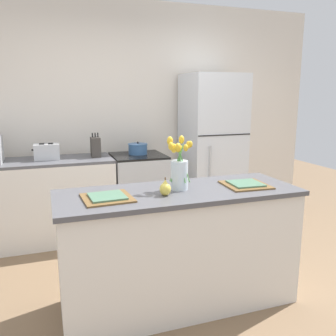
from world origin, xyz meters
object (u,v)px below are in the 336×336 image
at_px(plate_setting_left, 107,197).
at_px(cooking_pot, 138,149).
at_px(plate_setting_right, 246,184).
at_px(refrigerator, 212,150).
at_px(flower_vase, 179,169).
at_px(pear_figurine, 165,188).
at_px(knife_block, 96,147).
at_px(stove_range, 139,193).
at_px(toaster, 47,152).

bearing_deg(plate_setting_left, cooking_pot, 68.94).
bearing_deg(plate_setting_right, refrigerator, 72.64).
distance_m(flower_vase, cooking_pot, 1.62).
bearing_deg(pear_figurine, plate_setting_left, 172.30).
bearing_deg(flower_vase, plate_setting_left, -173.06).
relative_size(flower_vase, cooking_pot, 1.76).
xyz_separation_m(refrigerator, pear_figurine, (-1.19, -1.69, 0.04)).
height_order(pear_figurine, knife_block, knife_block).
bearing_deg(refrigerator, stove_range, -179.96).
distance_m(stove_range, refrigerator, 1.06).
bearing_deg(knife_block, refrigerator, -0.34).
bearing_deg(stove_range, plate_setting_right, -75.04).
relative_size(flower_vase, toaster, 1.43).
distance_m(pear_figurine, knife_block, 1.72).
xyz_separation_m(stove_range, pear_figurine, (-0.24, -1.69, 0.50)).
bearing_deg(plate_setting_right, knife_block, 119.22).
bearing_deg(knife_block, flower_vase, -76.02).
bearing_deg(refrigerator, plate_setting_right, -107.36).
height_order(stove_range, refrigerator, refrigerator).
distance_m(pear_figurine, plate_setting_right, 0.68).
relative_size(refrigerator, plate_setting_right, 5.36).
relative_size(plate_setting_right, cooking_pot, 1.52).
xyz_separation_m(stove_range, knife_block, (-0.48, 0.01, 0.57)).
height_order(stove_range, toaster, toaster).
distance_m(plate_setting_right, knife_block, 1.89).
bearing_deg(toaster, knife_block, -0.94).
distance_m(toaster, cooking_pot, 1.01).
xyz_separation_m(plate_setting_left, toaster, (-0.37, 1.66, 0.08)).
bearing_deg(knife_block, stove_range, -1.08).
height_order(flower_vase, plate_setting_right, flower_vase).
relative_size(stove_range, toaster, 3.28).
bearing_deg(plate_setting_left, toaster, 102.47).
distance_m(plate_setting_left, plate_setting_right, 1.08).
height_order(refrigerator, plate_setting_left, refrigerator).
distance_m(pear_figurine, cooking_pot, 1.75).
height_order(stove_range, plate_setting_left, plate_setting_left).
distance_m(plate_setting_left, knife_block, 1.66).
bearing_deg(toaster, cooking_pot, 1.44).
xyz_separation_m(plate_setting_right, toaster, (-1.44, 1.66, 0.08)).
bearing_deg(knife_block, pear_figurine, -81.82).
bearing_deg(cooking_pot, refrigerator, -2.58).
bearing_deg(pear_figurine, flower_vase, 38.94).
bearing_deg(cooking_pot, pear_figurine, -98.17).
distance_m(plate_setting_left, cooking_pot, 1.80).
distance_m(refrigerator, pear_figurine, 2.07).
relative_size(pear_figurine, plate_setting_left, 0.38).
xyz_separation_m(refrigerator, knife_block, (-1.43, 0.01, 0.11)).
height_order(pear_figurine, plate_setting_left, pear_figurine).
relative_size(stove_range, knife_block, 3.40).
bearing_deg(pear_figurine, plate_setting_right, 4.54).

